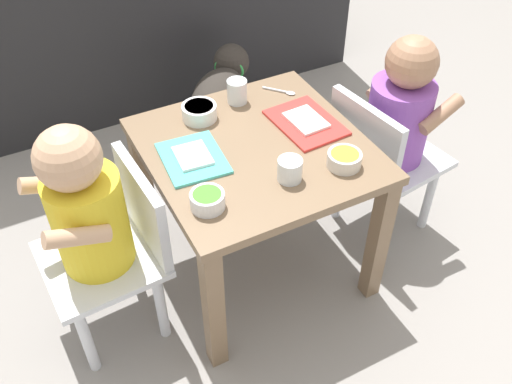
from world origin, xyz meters
The scene contains 13 objects.
ground_plane centered at (0.00, 0.00, 0.00)m, with size 7.00×7.00×0.00m, color gray.
dining_table centered at (0.00, 0.00, 0.37)m, with size 0.55×0.55×0.45m.
seated_child_left centered at (-0.43, -0.02, 0.42)m, with size 0.30×0.30×0.67m.
seated_child_right centered at (0.43, -0.02, 0.41)m, with size 0.32×0.32×0.66m.
dog centered at (0.18, 0.62, 0.21)m, with size 0.36×0.40×0.32m.
food_tray_left centered at (-0.16, 0.02, 0.46)m, with size 0.16×0.19×0.02m.
food_tray_right centered at (0.16, 0.02, 0.46)m, with size 0.16×0.21×0.02m.
water_cup_left centered at (0.01, -0.15, 0.48)m, with size 0.06×0.06×0.06m.
water_cup_right centered at (0.05, 0.21, 0.48)m, with size 0.06×0.06×0.07m.
cereal_bowl_left_side centered at (0.16, -0.17, 0.47)m, with size 0.08×0.08×0.04m.
veggie_bowl_near centered at (-0.08, 0.18, 0.47)m, with size 0.09×0.09×0.04m.
veggie_bowl_far centered at (-0.20, -0.15, 0.47)m, with size 0.08×0.08×0.04m.
spoon_by_left_tray centered at (0.18, 0.19, 0.45)m, with size 0.08×0.08×0.01m.
Camera 1 is at (-0.54, -1.03, 1.35)m, focal length 40.36 mm.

